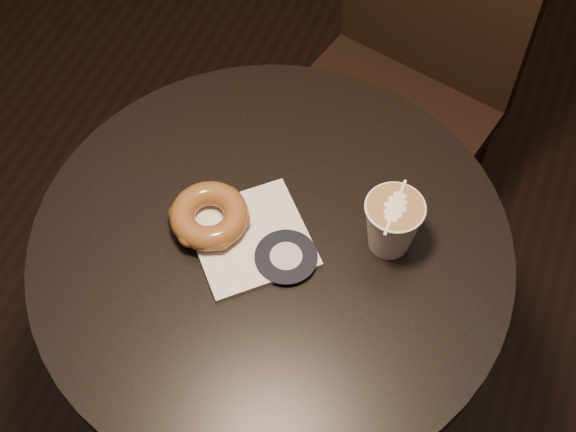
{
  "coord_description": "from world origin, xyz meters",
  "views": [
    {
      "loc": [
        0.24,
        -0.55,
        1.74
      ],
      "look_at": [
        0.01,
        0.03,
        0.79
      ],
      "focal_mm": 50.0,
      "sensor_mm": 36.0,
      "label": 1
    }
  ],
  "objects_px": {
    "chair": "(408,61)",
    "doughnut": "(209,216)",
    "cafe_table": "(273,305)",
    "pastry_bag": "(251,238)",
    "latte_cup": "(392,225)"
  },
  "relations": [
    {
      "from": "cafe_table",
      "to": "pastry_bag",
      "type": "relative_size",
      "value": 4.71
    },
    {
      "from": "pastry_bag",
      "to": "cafe_table",
      "type": "bearing_deg",
      "value": -31.03
    },
    {
      "from": "cafe_table",
      "to": "pastry_bag",
      "type": "height_order",
      "value": "pastry_bag"
    },
    {
      "from": "cafe_table",
      "to": "latte_cup",
      "type": "bearing_deg",
      "value": 21.24
    },
    {
      "from": "chair",
      "to": "doughnut",
      "type": "distance_m",
      "value": 0.65
    },
    {
      "from": "pastry_bag",
      "to": "doughnut",
      "type": "distance_m",
      "value": 0.07
    },
    {
      "from": "chair",
      "to": "pastry_bag",
      "type": "xyz_separation_m",
      "value": [
        -0.08,
        -0.6,
        0.19
      ]
    },
    {
      "from": "pastry_bag",
      "to": "latte_cup",
      "type": "distance_m",
      "value": 0.2
    },
    {
      "from": "pastry_bag",
      "to": "latte_cup",
      "type": "xyz_separation_m",
      "value": [
        0.19,
        0.07,
        0.04
      ]
    },
    {
      "from": "doughnut",
      "to": "latte_cup",
      "type": "distance_m",
      "value": 0.26
    },
    {
      "from": "cafe_table",
      "to": "chair",
      "type": "relative_size",
      "value": 0.74
    },
    {
      "from": "pastry_bag",
      "to": "doughnut",
      "type": "relative_size",
      "value": 1.39
    },
    {
      "from": "pastry_bag",
      "to": "doughnut",
      "type": "bearing_deg",
      "value": 136.67
    },
    {
      "from": "chair",
      "to": "doughnut",
      "type": "relative_size",
      "value": 8.86
    },
    {
      "from": "chair",
      "to": "pastry_bag",
      "type": "bearing_deg",
      "value": -84.06
    }
  ]
}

